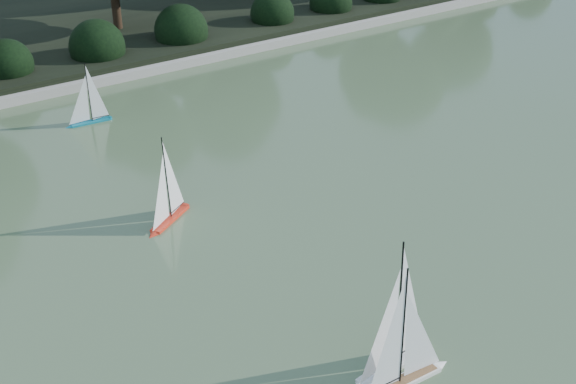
{
  "coord_description": "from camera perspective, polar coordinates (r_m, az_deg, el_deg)",
  "views": [
    {
      "loc": [
        -5.24,
        -4.16,
        5.1
      ],
      "look_at": [
        -0.69,
        2.26,
        0.7
      ],
      "focal_mm": 45.0,
      "sensor_mm": 36.0,
      "label": 1
    }
  ],
  "objects": [
    {
      "name": "far_bank",
      "position": [
        18.61,
        -18.09,
        12.39
      ],
      "size": [
        40.0,
        8.0,
        0.3
      ],
      "primitive_type": "cube",
      "color": "black",
      "rests_on": "ground"
    },
    {
      "name": "sailboat_white_a",
      "position": [
        7.36,
        7.99,
        -12.38
      ],
      "size": [
        1.14,
        0.29,
        1.55
      ],
      "color": "silver",
      "rests_on": "ground"
    },
    {
      "name": "shrub_hedge",
      "position": [
        15.7,
        -14.47,
        11.09
      ],
      "size": [
        29.1,
        1.1,
        1.1
      ],
      "color": "black",
      "rests_on": "ground"
    },
    {
      "name": "pond_coping",
      "position": [
        15.02,
        -12.98,
        8.99
      ],
      "size": [
        40.0,
        0.35,
        0.18
      ],
      "primitive_type": "cube",
      "color": "gray",
      "rests_on": "ground"
    },
    {
      "name": "sailboat_teal",
      "position": [
        13.05,
        -15.68,
        5.96
      ],
      "size": [
        0.85,
        0.19,
        1.16
      ],
      "color": "#0E7186",
      "rests_on": "ground"
    },
    {
      "name": "sailboat_white_b",
      "position": [
        7.3,
        9.68,
        -13.16
      ],
      "size": [
        1.06,
        0.23,
        1.45
      ],
      "color": "white",
      "rests_on": "ground"
    },
    {
      "name": "ground",
      "position": [
        8.41,
        13.01,
        -9.01
      ],
      "size": [
        80.0,
        80.0,
        0.0
      ],
      "primitive_type": "plane",
      "color": "#435734",
      "rests_on": "ground"
    },
    {
      "name": "sailboat_orange",
      "position": [
        9.75,
        -9.6,
        -1.37
      ],
      "size": [
        0.86,
        0.59,
        1.28
      ],
      "color": "red",
      "rests_on": "ground"
    }
  ]
}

